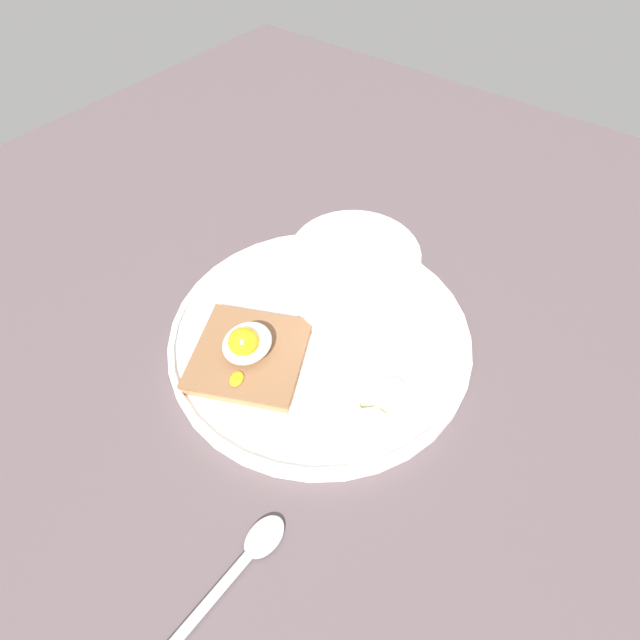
{
  "coord_description": "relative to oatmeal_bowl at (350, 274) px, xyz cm",
  "views": [
    {
      "loc": [
        24.68,
        18.77,
        41.64
      ],
      "look_at": [
        0.0,
        0.0,
        5.0
      ],
      "focal_mm": 28.0,
      "sensor_mm": 36.0,
      "label": 1
    }
  ],
  "objects": [
    {
      "name": "ground_plane",
      "position": [
        5.54,
        0.4,
        -5.63
      ],
      "size": [
        120.0,
        120.0,
        2.0
      ],
      "primitive_type": "cube",
      "color": "#4E4143",
      "rests_on": "ground"
    },
    {
      "name": "plate",
      "position": [
        5.54,
        0.4,
        -3.83
      ],
      "size": [
        29.84,
        29.84,
        1.6
      ],
      "color": "white",
      "rests_on": "ground_plane"
    },
    {
      "name": "oatmeal_bowl",
      "position": [
        0.0,
        0.0,
        0.0
      ],
      "size": [
        12.49,
        12.49,
        7.08
      ],
      "color": "white",
      "rests_on": "plate"
    },
    {
      "name": "toast_slice",
      "position": [
        12.13,
        -2.94,
        -2.91
      ],
      "size": [
        13.51,
        13.51,
        1.28
      ],
      "color": "brown",
      "rests_on": "plate"
    },
    {
      "name": "poached_egg",
      "position": [
        12.32,
        -2.85,
        -0.85
      ],
      "size": [
        6.4,
        4.3,
        3.6
      ],
      "color": "white",
      "rests_on": "toast_slice"
    },
    {
      "name": "banana_slice_front",
      "position": [
        7.8,
        10.14,
        -2.9
      ],
      "size": [
        3.54,
        3.58,
        1.52
      ],
      "color": "beige",
      "rests_on": "plate"
    },
    {
      "name": "banana_slice_left",
      "position": [
        11.42,
        7.54,
        -3.06
      ],
      "size": [
        2.79,
        2.71,
        1.26
      ],
      "color": "#F5ECB9",
      "rests_on": "plate"
    },
    {
      "name": "banana_slice_back",
      "position": [
        10.19,
        5.2,
        -2.92
      ],
      "size": [
        4.06,
        4.14,
        1.56
      ],
      "color": "#F2E8C7",
      "rests_on": "plate"
    },
    {
      "name": "banana_slice_right",
      "position": [
        8.5,
        7.62,
        -2.89
      ],
      "size": [
        4.55,
        4.52,
        1.56
      ],
      "color": "beige",
      "rests_on": "plate"
    },
    {
      "name": "banana_slice_inner",
      "position": [
        11.7,
        10.25,
        -2.94
      ],
      "size": [
        4.15,
        4.25,
        1.64
      ],
      "color": "#F0E3C3",
      "rests_on": "plate"
    },
    {
      "name": "spoon",
      "position": [
        26.27,
        8.59,
        -4.23
      ],
      "size": [
        12.7,
        2.52,
        0.8
      ],
      "color": "silver",
      "rests_on": "ground_plane"
    }
  ]
}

